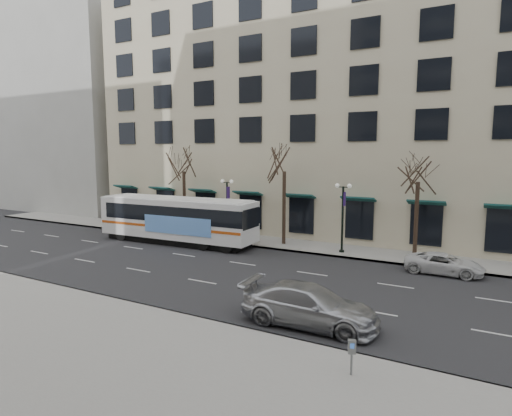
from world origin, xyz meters
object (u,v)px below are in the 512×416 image
Objects in this scene: lamp_post_right at (343,215)px; city_bus at (178,218)px; tree_far_mid at (284,159)px; lamp_post_left at (227,206)px; silver_car at (309,305)px; pay_station at (352,350)px; tree_far_left at (184,161)px; white_pickup at (444,264)px; tree_far_right at (419,168)px.

lamp_post_right is 13.39m from city_bus.
lamp_post_right is at bearing -6.83° from tree_far_mid.
lamp_post_left is 1.00× the size of lamp_post_right.
lamp_post_left is 4.23m from city_bus.
lamp_post_left reaches higher than silver_car.
tree_far_mid is 21.34m from pay_station.
tree_far_left is at bearing 49.69° from silver_car.
tree_far_mid is 17.08m from silver_car.
pay_station is at bearing -142.79° from silver_car.
tree_far_left is 1.82× the size of white_pickup.
lamp_post_right is 1.14× the size of white_pickup.
tree_far_left is at bearing 117.59° from city_bus.
silver_car reaches higher than white_pickup.
silver_car is (17.80, -13.95, -5.82)m from tree_far_left.
tree_far_right is at bearing 70.03° from pay_station.
pay_station is (15.70, -16.89, -1.92)m from lamp_post_left.
tree_far_mid is 9.99m from city_bus.
tree_far_left is 0.60× the size of city_bus.
tree_far_right is at bearing -0.00° from tree_far_mid.
tree_far_left is at bearing 180.00° from tree_far_right.
city_bus is at bearing -137.88° from lamp_post_left.
tree_far_mid reaches higher than white_pickup.
lamp_post_right is (-4.99, -0.60, -3.48)m from tree_far_right.
tree_far_right reaches higher than lamp_post_left.
tree_far_mid is 7.10× the size of pay_station.
lamp_post_left is at bearing -173.15° from tree_far_mid.
white_pickup is at bearing -6.67° from lamp_post_left.
city_bus reaches higher than silver_car.
silver_car is at bearing -46.23° from lamp_post_left.
silver_car is 4.59m from pay_station.
tree_far_left is 10.00m from tree_far_mid.
tree_far_left is 23.35m from silver_car.
tree_far_mid reaches higher than tree_far_left.
tree_far_mid is at bearing 180.00° from tree_far_right.
lamp_post_left is 4.33× the size of pay_station.
tree_far_mid is at bearing 6.85° from lamp_post_left.
tree_far_right is 1.55× the size of lamp_post_left.
tree_far_mid is 6.41m from lamp_post_right.
silver_car is at bearing -38.09° from tree_far_left.
silver_car is (15.86, -10.58, -1.18)m from city_bus.
white_pickup is at bearing -15.71° from lamp_post_right.
lamp_post_left is (-14.99, -0.60, -3.48)m from tree_far_right.
silver_car is 5.00× the size of pay_station.
tree_far_left is at bearing 83.57° from white_pickup.
white_pickup is at bearing -6.70° from tree_far_left.
white_pickup is at bearing 62.30° from pay_station.
lamp_post_right is at bearing 9.67° from city_bus.
tree_far_right reaches higher than lamp_post_right.
pay_station is (5.70, -16.89, -1.92)m from lamp_post_right.
lamp_post_left is 10.00m from lamp_post_right.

